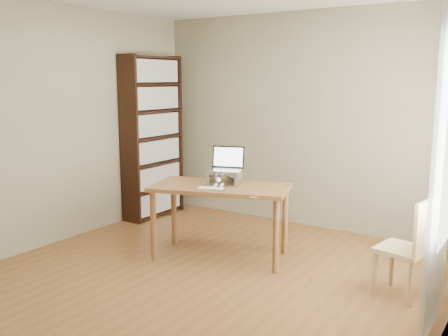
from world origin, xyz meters
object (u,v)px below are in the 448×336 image
(chair, at_px, (411,245))
(desk, at_px, (220,195))
(laptop, at_px, (228,164))
(keyboard, at_px, (211,189))
(bookshelf, at_px, (153,137))
(cat, at_px, (223,176))

(chair, bearing_deg, desk, -167.73)
(desk, xyz_separation_m, laptop, (-0.00, 0.14, 0.29))
(laptop, height_order, keyboard, laptop)
(bookshelf, height_order, keyboard, bookshelf)
(laptop, bearing_deg, cat, -159.68)
(chair, bearing_deg, bookshelf, 177.85)
(desk, height_order, cat, cat)
(cat, bearing_deg, laptop, 11.76)
(desk, height_order, laptop, laptop)
(desk, xyz_separation_m, cat, (-0.04, 0.11, 0.17))
(desk, bearing_deg, laptop, 72.50)
(bookshelf, xyz_separation_m, desk, (1.63, -0.85, -0.40))
(laptop, relative_size, cat, 0.80)
(laptop, bearing_deg, chair, -20.42)
(cat, bearing_deg, chair, -28.06)
(keyboard, bearing_deg, chair, -9.51)
(bookshelf, relative_size, laptop, 5.39)
(desk, bearing_deg, bookshelf, 135.01)
(bookshelf, height_order, laptop, bookshelf)
(bookshelf, distance_m, chair, 3.62)
(bookshelf, distance_m, cat, 1.77)
(desk, distance_m, keyboard, 0.25)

